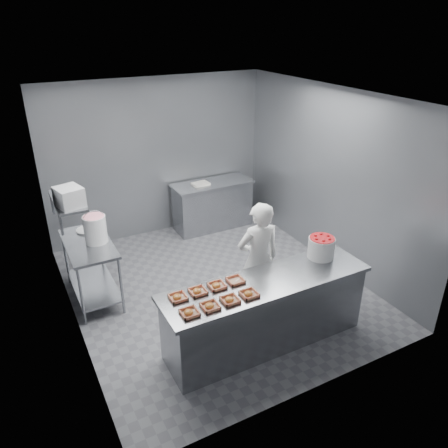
{
  "coord_description": "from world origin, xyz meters",
  "views": [
    {
      "loc": [
        -2.46,
        -4.92,
        3.71
      ],
      "look_at": [
        0.04,
        -0.2,
        1.14
      ],
      "focal_mm": 35.0,
      "sensor_mm": 36.0,
      "label": 1
    }
  ],
  "objects_px": {
    "tray_7": "(235,280)",
    "tray_4": "(178,297)",
    "prep_table": "(91,262)",
    "tray_3": "(249,294)",
    "back_counter": "(212,205)",
    "service_counter": "(266,312)",
    "worker": "(258,260)",
    "strawberry_tub": "(321,247)",
    "tray_6": "(217,286)",
    "glaze_bucket": "(95,229)",
    "appliance": "(69,197)",
    "tray_0": "(189,313)",
    "tray_2": "(230,300)",
    "tray_1": "(210,306)",
    "tray_5": "(198,291)"
  },
  "relations": [
    {
      "from": "tray_4",
      "to": "strawberry_tub",
      "type": "bearing_deg",
      "value": -0.14
    },
    {
      "from": "tray_6",
      "to": "glaze_bucket",
      "type": "height_order",
      "value": "glaze_bucket"
    },
    {
      "from": "worker",
      "to": "glaze_bucket",
      "type": "xyz_separation_m",
      "value": [
        -1.78,
        1.31,
        0.3
      ]
    },
    {
      "from": "tray_3",
      "to": "strawberry_tub",
      "type": "bearing_deg",
      "value": 13.73
    },
    {
      "from": "tray_7",
      "to": "tray_4",
      "type": "bearing_deg",
      "value": -180.0
    },
    {
      "from": "strawberry_tub",
      "to": "service_counter",
      "type": "bearing_deg",
      "value": -170.58
    },
    {
      "from": "service_counter",
      "to": "tray_2",
      "type": "distance_m",
      "value": 0.77
    },
    {
      "from": "service_counter",
      "to": "tray_3",
      "type": "relative_size",
      "value": 13.88
    },
    {
      "from": "prep_table",
      "to": "tray_4",
      "type": "relative_size",
      "value": 6.4
    },
    {
      "from": "tray_3",
      "to": "back_counter",
      "type": "bearing_deg",
      "value": 69.93
    },
    {
      "from": "prep_table",
      "to": "tray_3",
      "type": "relative_size",
      "value": 6.4
    },
    {
      "from": "worker",
      "to": "service_counter",
      "type": "bearing_deg",
      "value": 73.52
    },
    {
      "from": "tray_7",
      "to": "appliance",
      "type": "relative_size",
      "value": 0.57
    },
    {
      "from": "strawberry_tub",
      "to": "tray_5",
      "type": "bearing_deg",
      "value": 179.83
    },
    {
      "from": "tray_6",
      "to": "glaze_bucket",
      "type": "relative_size",
      "value": 0.4
    },
    {
      "from": "appliance",
      "to": "tray_2",
      "type": "bearing_deg",
      "value": -70.77
    },
    {
      "from": "strawberry_tub",
      "to": "back_counter",
      "type": "bearing_deg",
      "value": 90.08
    },
    {
      "from": "prep_table",
      "to": "tray_2",
      "type": "bearing_deg",
      "value": -63.14
    },
    {
      "from": "tray_2",
      "to": "tray_4",
      "type": "distance_m",
      "value": 0.57
    },
    {
      "from": "strawberry_tub",
      "to": "appliance",
      "type": "relative_size",
      "value": 1.02
    },
    {
      "from": "tray_6",
      "to": "worker",
      "type": "bearing_deg",
      "value": 28.05
    },
    {
      "from": "prep_table",
      "to": "tray_2",
      "type": "distance_m",
      "value": 2.38
    },
    {
      "from": "tray_4",
      "to": "service_counter",
      "type": "bearing_deg",
      "value": -8.29
    },
    {
      "from": "back_counter",
      "to": "tray_3",
      "type": "height_order",
      "value": "tray_3"
    },
    {
      "from": "service_counter",
      "to": "tray_7",
      "type": "height_order",
      "value": "tray_7"
    },
    {
      "from": "tray_0",
      "to": "tray_5",
      "type": "distance_m",
      "value": 0.39
    },
    {
      "from": "prep_table",
      "to": "tray_6",
      "type": "bearing_deg",
      "value": -59.29
    },
    {
      "from": "appliance",
      "to": "tray_0",
      "type": "bearing_deg",
      "value": -82.24
    },
    {
      "from": "tray_6",
      "to": "tray_7",
      "type": "height_order",
      "value": "tray_6"
    },
    {
      "from": "tray_5",
      "to": "appliance",
      "type": "bearing_deg",
      "value": 122.66
    },
    {
      "from": "tray_1",
      "to": "strawberry_tub",
      "type": "bearing_deg",
      "value": 10.0
    },
    {
      "from": "tray_0",
      "to": "glaze_bucket",
      "type": "distance_m",
      "value": 2.12
    },
    {
      "from": "back_counter",
      "to": "tray_5",
      "type": "distance_m",
      "value": 3.57
    },
    {
      "from": "service_counter",
      "to": "tray_4",
      "type": "bearing_deg",
      "value": 171.71
    },
    {
      "from": "service_counter",
      "to": "worker",
      "type": "height_order",
      "value": "worker"
    },
    {
      "from": "tray_7",
      "to": "worker",
      "type": "distance_m",
      "value": 0.75
    },
    {
      "from": "tray_2",
      "to": "glaze_bucket",
      "type": "xyz_separation_m",
      "value": [
        -0.95,
        2.06,
        0.18
      ]
    },
    {
      "from": "tray_1",
      "to": "appliance",
      "type": "bearing_deg",
      "value": 118.12
    },
    {
      "from": "tray_4",
      "to": "tray_6",
      "type": "height_order",
      "value": "same"
    },
    {
      "from": "prep_table",
      "to": "tray_4",
      "type": "bearing_deg",
      "value": -71.92
    },
    {
      "from": "tray_2",
      "to": "appliance",
      "type": "distance_m",
      "value": 2.36
    },
    {
      "from": "tray_0",
      "to": "tray_5",
      "type": "height_order",
      "value": "same"
    },
    {
      "from": "glaze_bucket",
      "to": "appliance",
      "type": "relative_size",
      "value": 1.42
    },
    {
      "from": "service_counter",
      "to": "strawberry_tub",
      "type": "bearing_deg",
      "value": 9.42
    },
    {
      "from": "back_counter",
      "to": "tray_6",
      "type": "xyz_separation_m",
      "value": [
        -1.48,
        -3.1,
        0.47
      ]
    },
    {
      "from": "tray_6",
      "to": "worker",
      "type": "xyz_separation_m",
      "value": [
        0.84,
        0.45,
        -0.12
      ]
    },
    {
      "from": "tray_7",
      "to": "worker",
      "type": "height_order",
      "value": "worker"
    },
    {
      "from": "worker",
      "to": "tray_7",
      "type": "bearing_deg",
      "value": 43.17
    },
    {
      "from": "tray_1",
      "to": "tray_6",
      "type": "distance_m",
      "value": 0.39
    },
    {
      "from": "tray_6",
      "to": "appliance",
      "type": "xyz_separation_m",
      "value": [
        -1.24,
        1.55,
        0.77
      ]
    }
  ]
}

